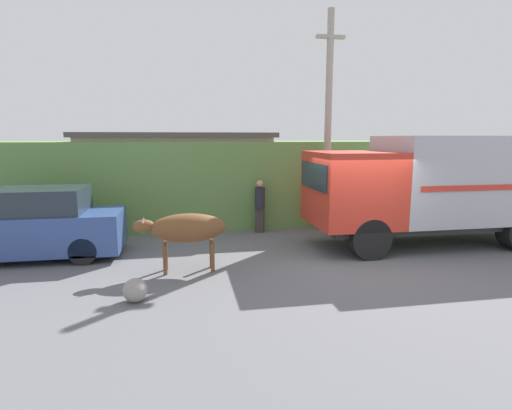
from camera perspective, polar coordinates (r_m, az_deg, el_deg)
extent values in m
plane|color=slate|center=(10.41, 14.77, -7.59)|extent=(60.00, 60.00, 0.00)
cube|color=#608C47|center=(16.75, 4.63, 4.14)|extent=(32.00, 6.85, 2.89)
cube|color=#C6B793|center=(14.23, -11.02, 3.33)|extent=(6.27, 2.40, 3.03)
cube|color=#4C4742|center=(14.15, -11.22, 9.76)|extent=(6.57, 2.70, 0.16)
cube|color=#2D2D2D|center=(12.41, 23.71, -2.42)|extent=(6.46, 1.89, 0.18)
cube|color=red|center=(11.05, 13.45, 2.35)|extent=(2.11, 2.36, 1.95)
cube|color=#232D38|center=(10.62, 8.21, 4.14)|extent=(0.04, 2.01, 0.68)
cube|color=#ADADB7|center=(12.85, 27.99, 3.40)|extent=(4.91, 2.36, 2.36)
cube|color=red|center=(11.95, 31.48, 2.17)|extent=(4.42, 0.03, 0.14)
cylinder|color=black|center=(10.48, 15.76, -4.56)|extent=(1.04, 0.52, 1.04)
ellipsoid|color=brown|center=(9.13, -9.67, -3.24)|extent=(1.69, 0.66, 0.66)
ellipsoid|color=brown|center=(9.16, -15.77, -2.90)|extent=(0.49, 0.29, 0.29)
cone|color=#B7AD93|center=(9.02, -15.88, -2.17)|extent=(0.06, 0.06, 0.11)
cone|color=#B7AD93|center=(9.24, -15.75, -1.89)|extent=(0.06, 0.06, 0.11)
cylinder|color=brown|center=(9.14, -12.86, -7.68)|extent=(0.09, 0.09, 0.68)
cylinder|color=brown|center=(9.49, -12.77, -7.04)|extent=(0.09, 0.09, 0.68)
cylinder|color=brown|center=(9.15, -6.22, -7.47)|extent=(0.09, 0.09, 0.68)
cylinder|color=brown|center=(9.49, -6.38, -6.84)|extent=(0.09, 0.09, 0.68)
cube|color=#334C8C|center=(11.50, -29.25, -3.42)|extent=(4.32, 1.73, 0.98)
cube|color=#232D38|center=(11.33, -29.06, 0.55)|extent=(2.38, 1.59, 0.62)
cylinder|color=black|center=(10.52, -23.42, -6.01)|extent=(0.66, 0.28, 0.66)
cube|color=#38332D|center=(12.85, 0.55, -2.22)|extent=(0.32, 0.27, 0.78)
cylinder|color=#26262D|center=(12.72, 0.55, 1.01)|extent=(0.42, 0.42, 0.68)
sphere|color=tan|center=(12.66, 0.55, 3.04)|extent=(0.22, 0.22, 0.22)
cylinder|color=#9E998E|center=(13.13, 10.25, 11.33)|extent=(0.22, 0.22, 6.90)
cube|color=#9E998E|center=(13.47, 10.61, 22.54)|extent=(0.90, 0.17, 0.10)
sphere|color=gray|center=(7.89, -16.90, -11.56)|extent=(0.45, 0.45, 0.45)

